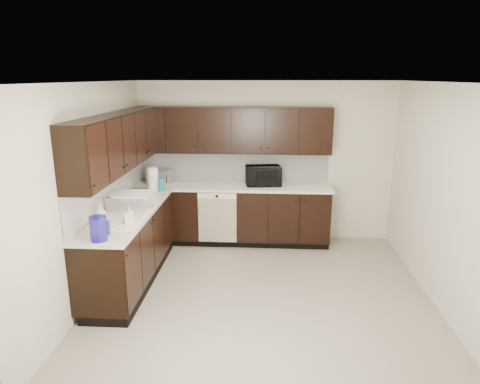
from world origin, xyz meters
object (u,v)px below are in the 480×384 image
microwave (263,176)px  toaster_oven (160,176)px  sink (121,224)px  storage_bin (131,201)px  blue_pitcher (98,229)px

microwave → toaster_oven: size_ratio=1.53×
sink → toaster_oven: size_ratio=2.37×
storage_bin → blue_pitcher: blue_pitcher is taller
blue_pitcher → microwave: bearing=32.9°
sink → blue_pitcher: size_ratio=3.21×
sink → microwave: 2.40m
storage_bin → blue_pitcher: 1.08m
sink → microwave: size_ratio=1.56×
blue_pitcher → toaster_oven: bearing=66.5°
microwave → blue_pitcher: 2.92m
sink → storage_bin: size_ratio=1.62×
sink → toaster_oven: (0.05, 1.76, 0.17)m
microwave → toaster_oven: (-1.61, 0.03, -0.04)m
toaster_oven → storage_bin: bearing=-68.2°
sink → blue_pitcher: sink is taller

